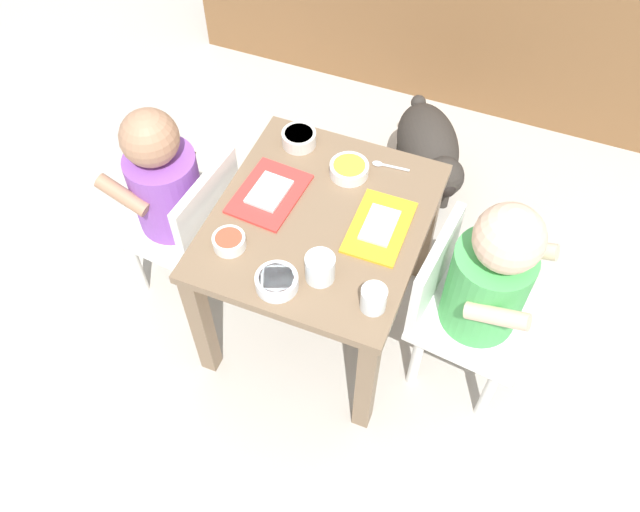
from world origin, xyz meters
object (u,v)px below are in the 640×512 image
object	(u,v)px
food_tray_left	(269,193)
cereal_bowl_right_side	(229,241)
dog	(429,150)
cereal_bowl_left_side	(277,281)
seated_child_right	(485,282)
spoon_by_left_tray	(387,166)
water_cup_right	(373,300)
food_tray_right	(380,227)
dining_table	(320,238)
veggie_bowl_near	(299,138)
seated_child_left	(169,188)
veggie_bowl_far	(349,169)
water_cup_left	(320,269)

from	to	relation	value
food_tray_left	cereal_bowl_right_side	bearing A→B (deg)	-96.37
cereal_bowl_right_side	dog	bearing A→B (deg)	67.54
dog	cereal_bowl_left_side	distance (m)	0.86
seated_child_right	dog	bearing A→B (deg)	114.71
dog	spoon_by_left_tray	world-z (taller)	spoon_by_left_tray
food_tray_left	water_cup_right	distance (m)	0.41
cereal_bowl_left_side	food_tray_right	bearing A→B (deg)	56.66
dining_table	cereal_bowl_right_side	xyz separation A→B (m)	(-0.17, -0.16, 0.10)
veggie_bowl_near	spoon_by_left_tray	xyz separation A→B (m)	(0.24, 0.01, -0.02)
dog	cereal_bowl_right_side	bearing A→B (deg)	-112.46
dining_table	water_cup_right	world-z (taller)	water_cup_right
seated_child_left	seated_child_right	xyz separation A→B (m)	(0.83, 0.01, 0.01)
spoon_by_left_tray	veggie_bowl_near	bearing A→B (deg)	-178.33
seated_child_left	dog	xyz separation A→B (m)	(0.56, 0.61, -0.21)
spoon_by_left_tray	veggie_bowl_far	bearing A→B (deg)	-143.38
cereal_bowl_right_side	seated_child_right	bearing A→B (deg)	13.85
cereal_bowl_left_side	veggie_bowl_near	world-z (taller)	veggie_bowl_near
cereal_bowl_right_side	veggie_bowl_far	world-z (taller)	same
dog	cereal_bowl_left_side	world-z (taller)	cereal_bowl_left_side
water_cup_right	food_tray_left	bearing A→B (deg)	148.23
seated_child_left	veggie_bowl_far	world-z (taller)	seated_child_left
cereal_bowl_left_side	cereal_bowl_right_side	bearing A→B (deg)	157.06
seated_child_right	water_cup_left	bearing A→B (deg)	-157.39
food_tray_right	water_cup_right	xyz separation A→B (m)	(0.06, -0.22, 0.02)
veggie_bowl_near	food_tray_right	bearing A→B (deg)	-33.82
food_tray_right	food_tray_left	bearing A→B (deg)	180.00
seated_child_right	veggie_bowl_far	bearing A→B (deg)	156.14
seated_child_right	food_tray_left	size ratio (longest dim) A/B	3.13
water_cup_left	water_cup_right	distance (m)	0.14
water_cup_right	cereal_bowl_left_side	distance (m)	0.22
seated_child_right	cereal_bowl_left_side	bearing A→B (deg)	-154.45
seated_child_left	cereal_bowl_left_side	bearing A→B (deg)	-26.67
cereal_bowl_right_side	dining_table	bearing A→B (deg)	43.92
seated_child_left	food_tray_left	bearing A→B (deg)	8.89
dog	water_cup_right	distance (m)	0.83
veggie_bowl_far	spoon_by_left_tray	xyz separation A→B (m)	(0.08, 0.06, -0.01)
food_tray_left	water_cup_right	world-z (taller)	water_cup_right
seated_child_right	food_tray_right	bearing A→B (deg)	172.30
seated_child_left	water_cup_right	xyz separation A→B (m)	(0.62, -0.17, 0.07)
dining_table	dog	world-z (taller)	dining_table
water_cup_left	dining_table	bearing A→B (deg)	111.74
cereal_bowl_left_side	spoon_by_left_tray	bearing A→B (deg)	75.88
seated_child_right	dog	xyz separation A→B (m)	(-0.28, 0.60, -0.22)
dog	spoon_by_left_tray	bearing A→B (deg)	-97.15
cereal_bowl_right_side	cereal_bowl_left_side	bearing A→B (deg)	-22.94
food_tray_left	dog	bearing A→B (deg)	62.96
water_cup_right	veggie_bowl_far	bearing A→B (deg)	117.72
water_cup_right	veggie_bowl_near	distance (m)	0.54
dog	food_tray_right	world-z (taller)	food_tray_right
cereal_bowl_left_side	dining_table	bearing A→B (deg)	86.03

